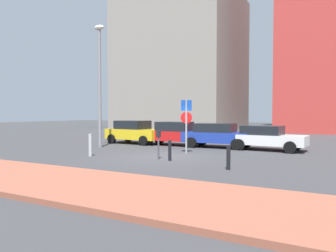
% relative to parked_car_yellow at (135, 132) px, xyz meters
% --- Properties ---
extents(ground_plane, '(120.00, 120.00, 0.00)m').
position_rel_parked_car_yellow_xyz_m(ground_plane, '(5.05, -5.07, -0.82)').
color(ground_plane, '#38383A').
extents(sidewalk_brick, '(40.00, 3.55, 0.14)m').
position_rel_parked_car_yellow_xyz_m(sidewalk_brick, '(5.05, -11.67, -0.75)').
color(sidewalk_brick, '#93513D').
rests_on(sidewalk_brick, ground).
extents(parked_car_yellow, '(4.09, 2.21, 1.58)m').
position_rel_parked_car_yellow_xyz_m(parked_car_yellow, '(0.00, 0.00, 0.00)').
color(parked_car_yellow, gold).
rests_on(parked_car_yellow, ground).
extents(parked_car_red, '(4.61, 2.03, 1.53)m').
position_rel_parked_car_yellow_xyz_m(parked_car_red, '(3.04, 0.19, -0.03)').
color(parked_car_red, red).
rests_on(parked_car_red, ground).
extents(parked_car_blue, '(4.36, 2.09, 1.47)m').
position_rel_parked_car_yellow_xyz_m(parked_car_blue, '(5.96, 0.21, -0.04)').
color(parked_car_blue, '#1E389E').
rests_on(parked_car_blue, ground).
extents(parked_car_white, '(4.37, 2.17, 1.39)m').
position_rel_parked_car_yellow_xyz_m(parked_car_white, '(8.81, 0.14, -0.08)').
color(parked_car_white, white).
rests_on(parked_car_white, ground).
extents(parking_sign_post, '(0.59, 0.17, 2.80)m').
position_rel_parked_car_yellow_xyz_m(parking_sign_post, '(5.52, -3.39, 0.94)').
color(parking_sign_post, gray).
rests_on(parking_sign_post, ground).
extents(parking_meter, '(0.18, 0.14, 1.30)m').
position_rel_parked_car_yellow_xyz_m(parking_meter, '(5.29, -5.86, 0.03)').
color(parking_meter, '#4C4C51').
rests_on(parking_meter, ground).
extents(street_lamp, '(0.70, 0.36, 7.45)m').
position_rel_parked_car_yellow_xyz_m(street_lamp, '(-0.50, -3.03, 3.54)').
color(street_lamp, gray).
rests_on(street_lamp, ground).
extents(traffic_bollard_near, '(0.15, 0.15, 0.91)m').
position_rel_parked_car_yellow_xyz_m(traffic_bollard_near, '(8.92, -6.97, -0.36)').
color(traffic_bollard_near, black).
rests_on(traffic_bollard_near, ground).
extents(traffic_bollard_mid, '(0.14, 0.14, 0.91)m').
position_rel_parked_car_yellow_xyz_m(traffic_bollard_mid, '(5.94, -5.99, -0.36)').
color(traffic_bollard_mid, black).
rests_on(traffic_bollard_mid, ground).
extents(traffic_bollard_far, '(0.16, 0.16, 1.09)m').
position_rel_parked_car_yellow_xyz_m(traffic_bollard_far, '(1.84, -6.52, -0.27)').
color(traffic_bollard_far, '#B7B7BC').
rests_on(traffic_bollard_far, ground).
extents(building_under_construction, '(14.90, 13.89, 17.92)m').
position_rel_parked_car_yellow_xyz_m(building_under_construction, '(-6.91, 21.87, 8.14)').
color(building_under_construction, gray).
rests_on(building_under_construction, ground).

